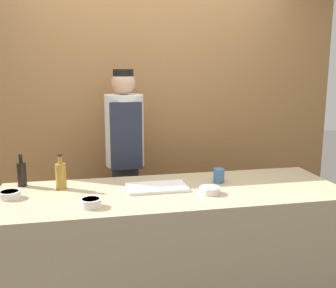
% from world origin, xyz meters
% --- Properties ---
extents(cabinet_wall, '(3.52, 0.18, 2.40)m').
position_xyz_m(cabinet_wall, '(0.00, 1.13, 1.20)').
color(cabinet_wall, olive).
rests_on(cabinet_wall, ground_plane).
extents(counter, '(2.26, 0.78, 0.90)m').
position_xyz_m(counter, '(0.00, 0.00, 0.45)').
color(counter, tan).
rests_on(counter, ground_plane).
extents(sauce_bowl_purple, '(0.12, 0.12, 0.05)m').
position_xyz_m(sauce_bowl_purple, '(-0.53, -0.21, 0.93)').
color(sauce_bowl_purple, silver).
rests_on(sauce_bowl_purple, counter).
extents(sauce_bowl_brown, '(0.13, 0.13, 0.04)m').
position_xyz_m(sauce_bowl_brown, '(-1.02, 0.05, 0.93)').
color(sauce_bowl_brown, silver).
rests_on(sauce_bowl_brown, counter).
extents(sauce_bowl_green, '(0.13, 0.13, 0.04)m').
position_xyz_m(sauce_bowl_green, '(0.22, -0.11, 0.93)').
color(sauce_bowl_green, silver).
rests_on(sauce_bowl_green, counter).
extents(cutting_board, '(0.40, 0.23, 0.02)m').
position_xyz_m(cutting_board, '(-0.10, 0.05, 0.91)').
color(cutting_board, white).
rests_on(cutting_board, counter).
extents(bottle_vinegar, '(0.07, 0.07, 0.24)m').
position_xyz_m(bottle_vinegar, '(-0.72, 0.18, 1.00)').
color(bottle_vinegar, olive).
rests_on(bottle_vinegar, counter).
extents(bottle_soy, '(0.06, 0.06, 0.22)m').
position_xyz_m(bottle_soy, '(-0.98, 0.30, 0.99)').
color(bottle_soy, black).
rests_on(bottle_soy, counter).
extents(cup_blue, '(0.08, 0.08, 0.10)m').
position_xyz_m(cup_blue, '(0.35, 0.11, 0.95)').
color(cup_blue, '#386093').
rests_on(cup_blue, counter).
extents(chef_center, '(0.31, 0.31, 1.68)m').
position_xyz_m(chef_center, '(-0.24, 0.73, 0.92)').
color(chef_center, '#28282D').
rests_on(chef_center, ground_plane).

